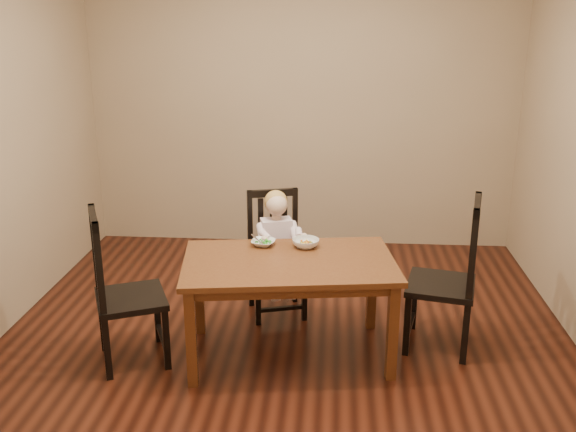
# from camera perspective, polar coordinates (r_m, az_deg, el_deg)

# --- Properties ---
(room) EXTENTS (4.01, 4.01, 2.71)m
(room) POSITION_cam_1_polar(r_m,az_deg,el_deg) (4.10, -0.26, 5.96)
(room) COLOR #441A0E
(room) RESTS_ON ground
(dining_table) EXTENTS (1.44, 0.98, 0.67)m
(dining_table) POSITION_cam_1_polar(r_m,az_deg,el_deg) (4.13, 0.10, -4.94)
(dining_table) COLOR #4E2612
(dining_table) RESTS_ON room
(chair_child) EXTENTS (0.49, 0.48, 0.93)m
(chair_child) POSITION_cam_1_polar(r_m,az_deg,el_deg) (4.80, -1.10, -3.55)
(chair_child) COLOR black
(chair_child) RESTS_ON room
(chair_left) EXTENTS (0.57, 0.58, 1.03)m
(chair_left) POSITION_cam_1_polar(r_m,az_deg,el_deg) (4.23, -14.55, -6.51)
(chair_left) COLOR black
(chair_left) RESTS_ON room
(chair_right) EXTENTS (0.52, 0.54, 1.05)m
(chair_right) POSITION_cam_1_polar(r_m,az_deg,el_deg) (4.39, 14.18, -5.36)
(chair_right) COLOR black
(chair_right) RESTS_ON room
(toddler) EXTENTS (0.39, 0.44, 0.51)m
(toddler) POSITION_cam_1_polar(r_m,az_deg,el_deg) (4.71, -1.00, -2.27)
(toddler) COLOR silver
(toddler) RESTS_ON chair_child
(bowl_peas) EXTENTS (0.18, 0.18, 0.04)m
(bowl_peas) POSITION_cam_1_polar(r_m,az_deg,el_deg) (4.35, -2.21, -2.39)
(bowl_peas) COLOR silver
(bowl_peas) RESTS_ON dining_table
(bowl_veg) EXTENTS (0.23, 0.23, 0.06)m
(bowl_veg) POSITION_cam_1_polar(r_m,az_deg,el_deg) (4.31, 1.59, -2.43)
(bowl_veg) COLOR silver
(bowl_veg) RESTS_ON dining_table
(fork) EXTENTS (0.11, 0.10, 0.05)m
(fork) POSITION_cam_1_polar(r_m,az_deg,el_deg) (4.32, -2.74, -2.18)
(fork) COLOR silver
(fork) RESTS_ON bowl_peas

